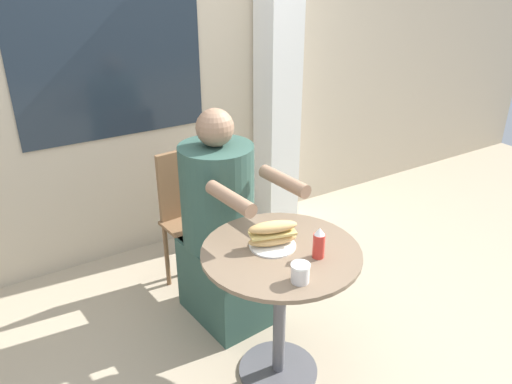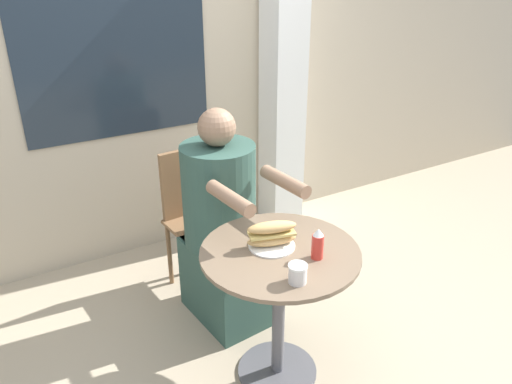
# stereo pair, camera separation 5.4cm
# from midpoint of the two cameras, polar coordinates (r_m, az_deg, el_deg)

# --- Properties ---
(ground_plane) EXTENTS (8.00, 8.00, 0.00)m
(ground_plane) POSITION_cam_midpoint_polar(r_m,az_deg,el_deg) (2.67, 3.04, -19.78)
(ground_plane) COLOR tan
(storefront_wall) EXTENTS (8.00, 0.09, 2.80)m
(storefront_wall) POSITION_cam_midpoint_polar(r_m,az_deg,el_deg) (3.29, -11.64, 16.45)
(storefront_wall) COLOR #B7A88E
(storefront_wall) RESTS_ON ground_plane
(lattice_pillar) EXTENTS (0.25, 0.25, 2.40)m
(lattice_pillar) POSITION_cam_midpoint_polar(r_m,az_deg,el_deg) (3.55, 3.59, 14.20)
(lattice_pillar) COLOR silver
(lattice_pillar) RESTS_ON ground_plane
(cafe_table) EXTENTS (0.72, 0.72, 0.71)m
(cafe_table) POSITION_cam_midpoint_polar(r_m,az_deg,el_deg) (2.32, 3.34, -10.68)
(cafe_table) COLOR brown
(cafe_table) RESTS_ON ground_plane
(diner_chair) EXTENTS (0.42, 0.42, 0.87)m
(diner_chair) POSITION_cam_midpoint_polar(r_m,az_deg,el_deg) (3.01, -6.36, -1.75)
(diner_chair) COLOR brown
(diner_chair) RESTS_ON ground_plane
(seated_diner) EXTENTS (0.45, 0.73, 1.21)m
(seated_diner) POSITION_cam_midpoint_polar(r_m,az_deg,el_deg) (2.74, -3.07, -4.69)
(seated_diner) COLOR #2D4C42
(seated_diner) RESTS_ON ground_plane
(sandwich_on_plate) EXTENTS (0.24, 0.21, 0.12)m
(sandwich_on_plate) POSITION_cam_midpoint_polar(r_m,az_deg,el_deg) (2.22, 2.52, -5.00)
(sandwich_on_plate) COLOR white
(sandwich_on_plate) RESTS_ON cafe_table
(drink_cup) EXTENTS (0.08, 0.08, 0.08)m
(drink_cup) POSITION_cam_midpoint_polar(r_m,az_deg,el_deg) (2.01, 5.55, -9.26)
(drink_cup) COLOR silver
(drink_cup) RESTS_ON cafe_table
(condiment_bottle) EXTENTS (0.05, 0.05, 0.14)m
(condiment_bottle) POSITION_cam_midpoint_polar(r_m,az_deg,el_deg) (2.15, 7.77, -5.91)
(condiment_bottle) COLOR red
(condiment_bottle) RESTS_ON cafe_table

